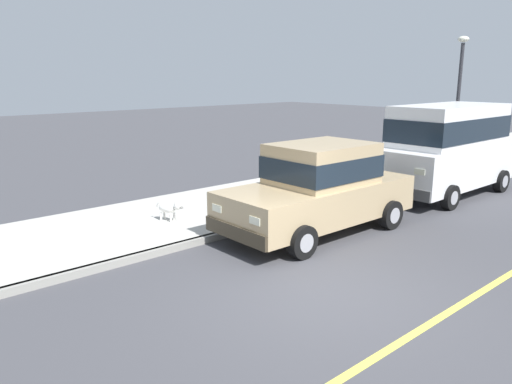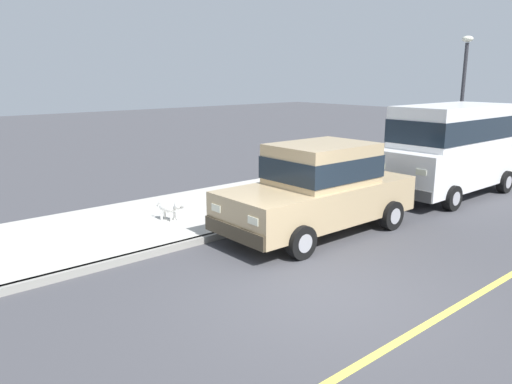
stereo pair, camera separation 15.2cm
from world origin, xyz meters
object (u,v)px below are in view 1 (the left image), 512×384
(street_lamp, at_px, (459,87))
(car_white_van, at_px, (448,145))
(car_tan_sedan, at_px, (319,187))
(dog_white, at_px, (170,208))

(street_lamp, bearing_deg, car_white_van, -65.85)
(car_white_van, height_order, street_lamp, street_lamp)
(car_tan_sedan, height_order, street_lamp, street_lamp)
(car_tan_sedan, xyz_separation_m, street_lamp, (-1.38, 8.52, 1.92))
(car_white_van, bearing_deg, dog_white, -108.15)
(car_tan_sedan, relative_size, car_white_van, 0.94)
(dog_white, bearing_deg, car_white_van, 71.85)
(car_tan_sedan, distance_m, street_lamp, 8.84)
(car_tan_sedan, xyz_separation_m, dog_white, (-2.43, -2.22, -0.55))
(car_white_van, xyz_separation_m, street_lamp, (-1.43, 3.19, 1.51))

